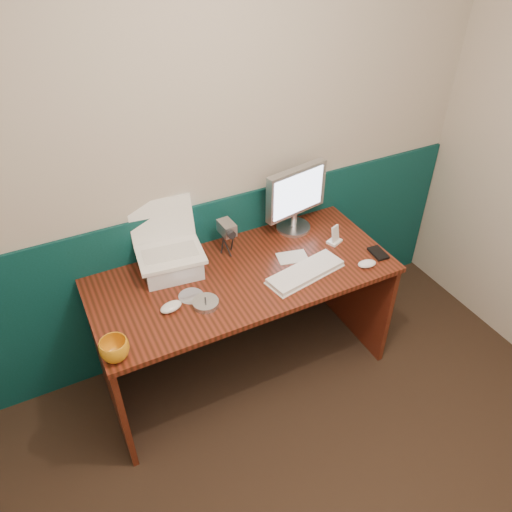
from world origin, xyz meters
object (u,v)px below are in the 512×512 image
laptop (168,234)px  mug (115,350)px  camcorder (227,237)px  desk (244,324)px  monitor (295,200)px  keyboard (305,273)px

laptop → mug: 0.64m
laptop → camcorder: 0.36m
desk → monitor: (0.45, 0.25, 0.57)m
mug → monitor: bearing=23.4°
laptop → camcorder: bearing=9.4°
laptop → keyboard: 0.74m
monitor → mug: monitor is taller
monitor → keyboard: monitor is taller
mug → keyboard: bearing=6.4°
keyboard → mug: mug is taller
monitor → camcorder: (-0.45, -0.05, -0.09)m
laptop → mug: size_ratio=2.61×
desk → monitor: size_ratio=4.03×
laptop → monitor: size_ratio=0.84×
monitor → keyboard: size_ratio=0.93×
laptop → keyboard: bearing=-22.2°
laptop → keyboard: (0.61, -0.34, -0.23)m
camcorder → laptop: bearing=179.0°
laptop → camcorder: (0.33, 0.02, -0.13)m
desk → monitor: 0.77m
laptop → mug: (-0.41, -0.45, -0.19)m
monitor → keyboard: (-0.16, -0.40, -0.19)m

